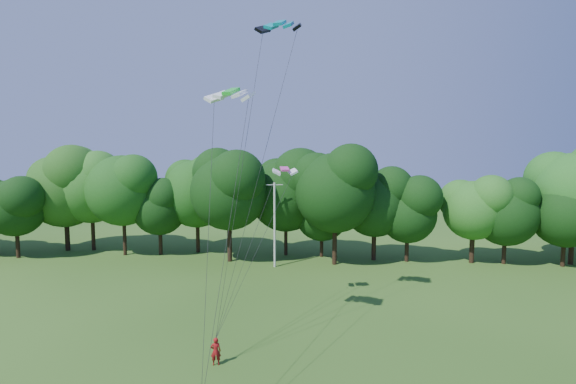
{
  "coord_description": "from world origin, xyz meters",
  "views": [
    {
      "loc": [
        1.62,
        -14.63,
        12.57
      ],
      "look_at": [
        -0.35,
        13.0,
        9.76
      ],
      "focal_mm": 28.0,
      "sensor_mm": 36.0,
      "label": 1
    }
  ],
  "objects": [
    {
      "name": "tree_back_east",
      "position": [
        28.49,
        34.48,
        8.42
      ],
      "size": [
        9.28,
        9.28,
        13.49
      ],
      "color": "#362015",
      "rests_on": "ground"
    },
    {
      "name": "kite_flyer_left",
      "position": [
        -4.31,
        9.82,
        0.82
      ],
      "size": [
        0.67,
        0.52,
        1.64
      ],
      "primitive_type": "imported",
      "rotation": [
        0.0,
        0.0,
        3.38
      ],
      "color": "maroon",
      "rests_on": "ground"
    },
    {
      "name": "tree_back_west",
      "position": [
        -28.95,
        36.95,
        8.79
      ],
      "size": [
        9.67,
        9.67,
        14.07
      ],
      "color": "#372716",
      "rests_on": "ground"
    },
    {
      "name": "tree_back_center",
      "position": [
        3.24,
        32.73,
        8.46
      ],
      "size": [
        9.32,
        9.32,
        13.55
      ],
      "color": "black",
      "rests_on": "ground"
    },
    {
      "name": "kite_teal",
      "position": [
        -1.03,
        15.1,
        20.51
      ],
      "size": [
        3.07,
        1.8,
        0.66
      ],
      "rotation": [
        0.0,
        0.0,
        -0.19
      ],
      "color": "#058B97",
      "rests_on": "ground"
    },
    {
      "name": "utility_pole",
      "position": [
        -3.06,
        31.24,
        4.55
      ],
      "size": [
        1.73,
        0.58,
        8.88
      ],
      "rotation": [
        0.0,
        0.0,
        0.29
      ],
      "color": "beige",
      "rests_on": "ground"
    },
    {
      "name": "kite_green",
      "position": [
        -3.62,
        11.82,
        15.8
      ],
      "size": [
        3.11,
        2.09,
        0.58
      ],
      "rotation": [
        0.0,
        0.0,
        -0.31
      ],
      "color": "green",
      "rests_on": "ground"
    },
    {
      "name": "kite_pink",
      "position": [
        -1.04,
        19.07,
        10.9
      ],
      "size": [
        2.03,
        1.33,
        0.35
      ],
      "rotation": [
        0.0,
        0.0,
        0.24
      ],
      "color": "#DB3CA0",
      "rests_on": "ground"
    }
  ]
}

